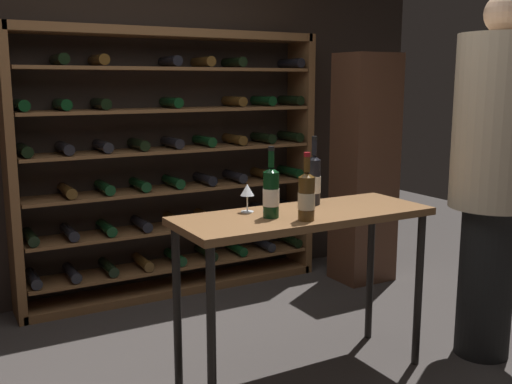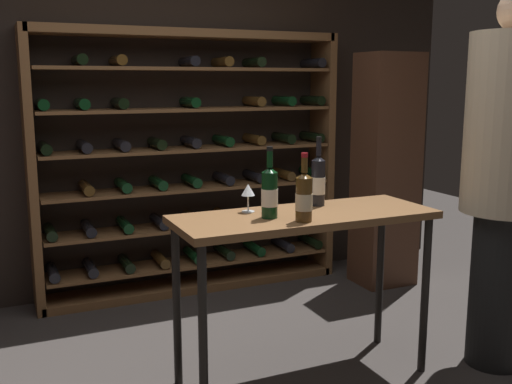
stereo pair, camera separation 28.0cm
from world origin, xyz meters
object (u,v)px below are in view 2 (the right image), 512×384
(wine_rack, at_px, (192,166))
(wine_bottle_red_label, at_px, (304,197))
(tasting_table, at_px, (305,233))
(wine_glass_stemmed_center, at_px, (248,191))
(wine_bottle_gold_foil, at_px, (270,192))
(person_guest_blue_shirt, at_px, (507,167))
(wine_bottle_green_slim, at_px, (318,181))
(display_cabinet, at_px, (386,171))

(wine_rack, relative_size, wine_bottle_red_label, 6.91)
(tasting_table, xyz_separation_m, wine_glass_stemmed_center, (-0.26, 0.15, 0.22))
(wine_rack, xyz_separation_m, wine_bottle_gold_foil, (-0.13, -1.66, 0.09))
(wine_bottle_gold_foil, bearing_deg, person_guest_blue_shirt, -12.22)
(tasting_table, distance_m, wine_bottle_green_slim, 0.33)
(display_cabinet, xyz_separation_m, wine_bottle_red_label, (-1.46, -1.31, 0.14))
(person_guest_blue_shirt, bearing_deg, wine_bottle_red_label, -80.44)
(tasting_table, xyz_separation_m, wine_bottle_red_label, (-0.10, -0.16, 0.23))
(wine_bottle_gold_foil, distance_m, wine_glass_stemmed_center, 0.18)
(person_guest_blue_shirt, relative_size, wine_bottle_green_slim, 5.43)
(wine_rack, height_order, tasting_table, wine_rack)
(wine_bottle_red_label, distance_m, wine_bottle_gold_foil, 0.18)
(wine_rack, bearing_deg, person_guest_blue_shirt, -58.77)
(person_guest_blue_shirt, relative_size, wine_bottle_red_label, 6.11)
(wine_rack, relative_size, tasting_table, 1.69)
(wine_rack, distance_m, wine_glass_stemmed_center, 1.50)
(wine_bottle_red_label, height_order, wine_bottle_green_slim, wine_bottle_green_slim)
(display_cabinet, height_order, wine_glass_stemmed_center, display_cabinet)
(display_cabinet, xyz_separation_m, wine_glass_stemmed_center, (-1.62, -1.00, 0.13))
(display_cabinet, xyz_separation_m, wine_bottle_green_slim, (-1.20, -1.01, 0.16))
(wine_bottle_green_slim, bearing_deg, wine_glass_stemmed_center, 179.71)
(tasting_table, relative_size, wine_bottle_green_slim, 3.63)
(wine_rack, height_order, wine_glass_stemmed_center, wine_rack)
(wine_rack, bearing_deg, wine_bottle_green_slim, -80.64)
(wine_bottle_green_slim, height_order, wine_bottle_gold_foil, wine_bottle_green_slim)
(display_cabinet, distance_m, wine_bottle_gold_foil, 1.97)
(display_cabinet, relative_size, wine_bottle_green_slim, 4.76)
(wine_rack, height_order, wine_bottle_gold_foil, wine_rack)
(wine_rack, distance_m, wine_bottle_red_label, 1.80)
(person_guest_blue_shirt, xyz_separation_m, wine_bottle_green_slim, (-0.93, 0.45, -0.08))
(wine_bottle_gold_foil, bearing_deg, wine_rack, 85.45)
(wine_bottle_green_slim, bearing_deg, person_guest_blue_shirt, -25.77)
(tasting_table, relative_size, wine_bottle_gold_foil, 3.84)
(tasting_table, xyz_separation_m, display_cabinet, (1.36, 1.15, 0.09))
(person_guest_blue_shirt, height_order, wine_bottle_gold_foil, person_guest_blue_shirt)
(display_cabinet, distance_m, wine_bottle_red_label, 1.97)
(person_guest_blue_shirt, xyz_separation_m, wine_bottle_red_label, (-1.19, 0.14, -0.10))
(display_cabinet, bearing_deg, wine_bottle_green_slim, -140.05)
(wine_rack, bearing_deg, wine_glass_stemmed_center, -96.79)
(wine_bottle_red_label, xyz_separation_m, wine_bottle_gold_foil, (-0.12, 0.14, 0.01))
(person_guest_blue_shirt, xyz_separation_m, wine_bottle_gold_foil, (-1.31, 0.28, -0.09))
(display_cabinet, bearing_deg, wine_bottle_red_label, -138.03)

